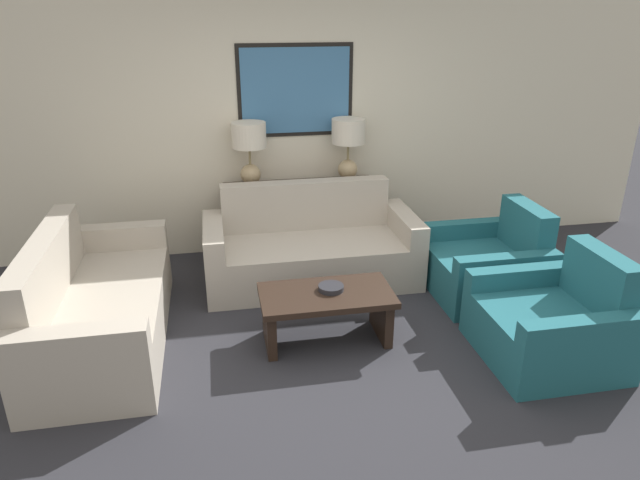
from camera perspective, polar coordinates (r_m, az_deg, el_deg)
ground_plane at (r=4.36m, az=2.65°, el=-12.60°), size 20.00×20.00×0.00m
back_wall at (r=6.08m, az=-2.48°, el=11.32°), size 8.11×0.12×2.65m
console_table at (r=6.07m, az=-1.96°, el=2.11°), size 1.58×0.38×0.78m
table_lamp_left at (r=5.79m, az=-7.09°, el=9.40°), size 0.34×0.34×0.65m
table_lamp_right at (r=5.94m, az=2.84°, el=9.87°), size 0.34×0.34×0.65m
couch_by_back_wall at (r=5.52m, az=-0.92°, el=-1.03°), size 2.01×0.90×0.91m
couch_by_side at (r=4.83m, az=-21.43°, el=-6.34°), size 0.90×2.01×0.91m
coffee_table at (r=4.51m, az=0.64°, el=-6.64°), size 1.04×0.56×0.43m
decorative_bowl at (r=4.48m, az=1.11°, el=-4.80°), size 0.20×0.20×0.04m
armchair_near_back_wall at (r=5.49m, az=16.45°, el=-2.46°), size 0.94×0.97×0.84m
armchair_near_camera at (r=4.68m, az=22.19°, el=-7.79°), size 0.94×0.97×0.84m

